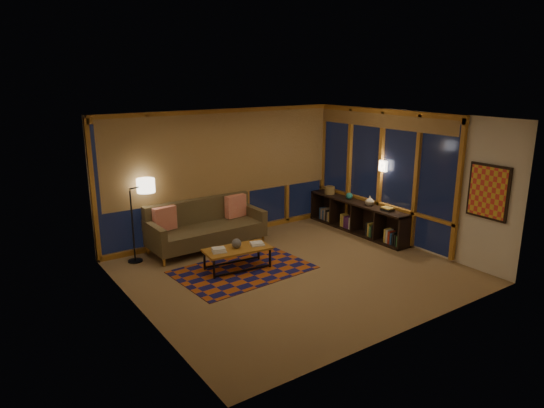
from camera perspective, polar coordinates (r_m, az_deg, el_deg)
floor at (r=8.67m, az=2.58°, el=-7.94°), size 5.50×5.00×0.01m
ceiling at (r=8.00m, az=2.81°, el=10.14°), size 5.50×5.00×0.01m
walls at (r=8.23m, az=2.69°, el=0.74°), size 5.51×5.01×2.70m
window_wall_back at (r=10.22m, az=-5.57°, el=3.52°), size 5.30×0.16×2.60m
window_wall_right at (r=10.43m, az=12.50°, el=3.47°), size 0.16×3.70×2.60m
wall_art at (r=8.99m, az=24.08°, el=1.31°), size 0.06×0.74×0.94m
wall_sconce at (r=10.25m, az=12.95°, el=4.38°), size 0.12×0.18×0.22m
sofa at (r=9.70m, az=-7.69°, el=-2.57°), size 2.31×0.97×0.94m
pillow_left at (r=9.49m, az=-12.51°, el=-1.76°), size 0.48×0.22×0.46m
pillow_right at (r=10.16m, az=-4.31°, el=-0.28°), size 0.48×0.21×0.46m
area_rug at (r=8.73m, az=-3.43°, el=-7.73°), size 2.41×1.69×0.01m
coffee_table at (r=8.72m, az=-4.09°, el=-6.42°), size 1.23×0.66×0.39m
book_stack_a at (r=8.50m, az=-6.28°, el=-5.38°), size 0.30×0.26×0.07m
book_stack_b at (r=8.79m, az=-1.81°, el=-4.67°), size 0.28×0.24×0.05m
ceramic_pot at (r=8.64m, az=-4.20°, el=-4.62°), size 0.19×0.19×0.18m
floor_lamp at (r=9.21m, az=-16.11°, el=-2.07°), size 0.58×0.47×1.53m
bookshelf at (r=10.81m, az=9.97°, el=-1.51°), size 0.40×2.73×0.68m
basket at (r=11.32m, az=6.81°, el=1.62°), size 0.28×0.28×0.18m
teal_bowl at (r=10.89m, az=9.07°, el=0.93°), size 0.16×0.16×0.15m
vase at (r=10.46m, az=11.42°, el=0.38°), size 0.22×0.22×0.21m
shelf_book_stack at (r=10.14m, az=13.43°, el=-0.58°), size 0.20×0.27×0.08m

